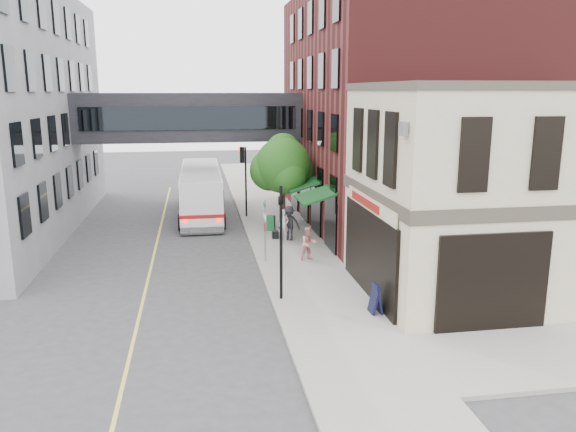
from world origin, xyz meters
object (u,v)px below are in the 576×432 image
object	(u,v)px
pedestrian_a	(284,225)
pedestrian_c	(289,223)
newspaper_box	(271,223)
bus	(201,189)
sandwich_board	(376,299)
pedestrian_b	(309,244)

from	to	relation	value
pedestrian_a	pedestrian_c	bearing A→B (deg)	4.80
pedestrian_a	newspaper_box	xyz separation A→B (m)	(-0.36, 2.43, -0.43)
pedestrian_c	pedestrian_a	bearing A→B (deg)	-129.35
bus	sandwich_board	distance (m)	19.53
pedestrian_c	sandwich_board	bearing A→B (deg)	-55.44
bus	newspaper_box	distance (m)	6.93
bus	pedestrian_b	world-z (taller)	bus
pedestrian_a	pedestrian_c	size ratio (longest dim) A/B	0.92
pedestrian_a	sandwich_board	xyz separation A→B (m)	(1.77, -10.52, -0.33)
bus	pedestrian_a	distance (m)	9.12
pedestrian_a	pedestrian_c	xyz separation A→B (m)	(0.35, 0.15, 0.07)
bus	sandwich_board	size ratio (longest dim) A/B	10.52
bus	pedestrian_a	world-z (taller)	bus
pedestrian_b	pedestrian_c	size ratio (longest dim) A/B	0.87
pedestrian_c	newspaper_box	size ratio (longest dim) A/B	2.11
pedestrian_b	sandwich_board	size ratio (longest dim) A/B	1.51
bus	sandwich_board	xyz separation A→B (m)	(6.06, -18.53, -1.03)
bus	pedestrian_b	size ratio (longest dim) A/B	6.98
bus	pedestrian_b	distance (m)	12.70
bus	newspaper_box	size ratio (longest dim) A/B	12.82
bus	pedestrian_c	world-z (taller)	bus
pedestrian_c	sandwich_board	xyz separation A→B (m)	(1.42, -10.67, -0.40)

